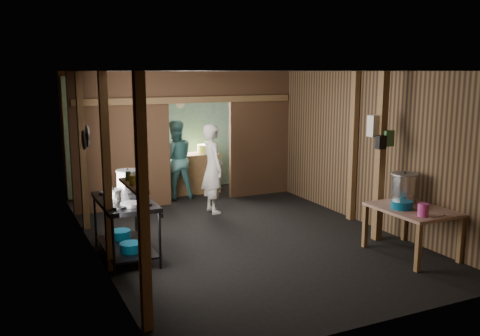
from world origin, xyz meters
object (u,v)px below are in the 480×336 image
gas_range (126,228)px  pink_bucket (423,210)px  stove_pot_large (128,181)px  prep_table (411,231)px  stock_pot (404,189)px  yellow_tub (205,149)px  cook (213,168)px

gas_range → pink_bucket: (3.53, -2.04, 0.36)m
pink_bucket → stove_pot_large: bearing=142.9°
prep_table → stock_pot: stock_pot is taller
gas_range → pink_bucket: bearing=-30.0°
stock_pot → pink_bucket: stock_pot is taller
gas_range → stock_pot: (3.82, -1.34, 0.48)m
prep_table → yellow_tub: 5.18m
gas_range → pink_bucket: pink_bucket is taller
prep_table → stove_pot_large: 4.19m
stove_pot_large → yellow_tub: 3.70m
stock_pot → cook: size_ratio=0.28×
prep_table → cook: size_ratio=0.70×
gas_range → yellow_tub: size_ratio=4.26×
pink_bucket → yellow_tub: bearing=100.5°
stock_pot → gas_range: bearing=160.7°
cook → pink_bucket: bearing=-158.0°
pink_bucket → gas_range: bearing=150.0°
stove_pot_large → gas_range: bearing=-108.8°
stock_pot → yellow_tub: (-1.30, 4.69, 0.04)m
gas_range → cook: cook is taller
gas_range → cook: size_ratio=0.85×
cook → yellow_tub: bearing=-16.8°
gas_range → yellow_tub: 4.23m
prep_table → pink_bucket: (-0.18, -0.39, 0.43)m
gas_range → stove_pot_large: size_ratio=4.15×
cook → prep_table: bearing=-153.2°
yellow_tub → cook: (-0.50, -1.66, -0.11)m
stove_pot_large → prep_table: bearing=-31.3°
stove_pot_large → yellow_tub: stove_pot_large is taller
gas_range → stock_pot: bearing=-19.3°
pink_bucket → cook: bearing=112.0°
stove_pot_large → pink_bucket: (3.36, -2.54, -0.21)m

